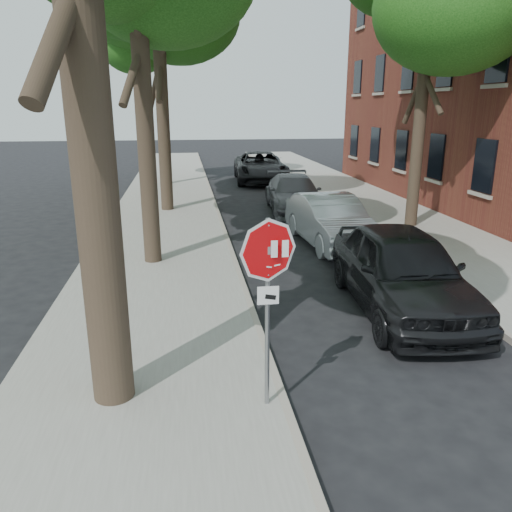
{
  "coord_description": "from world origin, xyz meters",
  "views": [
    {
      "loc": [
        -1.7,
        -5.91,
        4.03
      ],
      "look_at": [
        -0.76,
        0.63,
        2.05
      ],
      "focal_mm": 35.0,
      "sensor_mm": 36.0,
      "label": 1
    }
  ],
  "objects_px": {
    "stop_sign": "(268,278)",
    "car_b": "(330,221)",
    "car_d": "(260,167)",
    "tree_far": "(157,40)",
    "car_a": "(402,270)",
    "car_c": "(294,194)"
  },
  "relations": [
    {
      "from": "car_d",
      "to": "car_a",
      "type": "bearing_deg",
      "value": -86.33
    },
    {
      "from": "stop_sign",
      "to": "car_b",
      "type": "distance_m",
      "value": 9.0
    },
    {
      "from": "car_a",
      "to": "car_d",
      "type": "distance_m",
      "value": 18.57
    },
    {
      "from": "car_d",
      "to": "stop_sign",
      "type": "bearing_deg",
      "value": -94.99
    },
    {
      "from": "stop_sign",
      "to": "car_c",
      "type": "bearing_deg",
      "value": 76.14
    },
    {
      "from": "tree_far",
      "to": "car_a",
      "type": "height_order",
      "value": "tree_far"
    },
    {
      "from": "tree_far",
      "to": "car_d",
      "type": "distance_m",
      "value": 8.29
    },
    {
      "from": "stop_sign",
      "to": "car_a",
      "type": "height_order",
      "value": "stop_sign"
    },
    {
      "from": "car_a",
      "to": "car_c",
      "type": "xyz_separation_m",
      "value": [
        0.0,
        10.18,
        -0.14
      ]
    },
    {
      "from": "stop_sign",
      "to": "car_c",
      "type": "height_order",
      "value": "stop_sign"
    },
    {
      "from": "tree_far",
      "to": "car_a",
      "type": "bearing_deg",
      "value": -73.48
    },
    {
      "from": "car_d",
      "to": "tree_far",
      "type": "bearing_deg",
      "value": -169.72
    },
    {
      "from": "tree_far",
      "to": "car_d",
      "type": "relative_size",
      "value": 1.58
    },
    {
      "from": "car_b",
      "to": "car_d",
      "type": "distance_m",
      "value": 13.48
    },
    {
      "from": "stop_sign",
      "to": "car_b",
      "type": "relative_size",
      "value": 0.57
    },
    {
      "from": "stop_sign",
      "to": "car_d",
      "type": "height_order",
      "value": "stop_sign"
    },
    {
      "from": "stop_sign",
      "to": "car_a",
      "type": "bearing_deg",
      "value": 44.1
    },
    {
      "from": "car_a",
      "to": "car_d",
      "type": "xyz_separation_m",
      "value": [
        -0.07,
        18.57,
        -0.03
      ]
    },
    {
      "from": "car_a",
      "to": "car_c",
      "type": "bearing_deg",
      "value": 93.86
    },
    {
      "from": "car_b",
      "to": "car_c",
      "type": "height_order",
      "value": "car_b"
    },
    {
      "from": "tree_far",
      "to": "stop_sign",
      "type": "bearing_deg",
      "value": -84.54
    },
    {
      "from": "car_a",
      "to": "car_b",
      "type": "height_order",
      "value": "car_a"
    }
  ]
}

